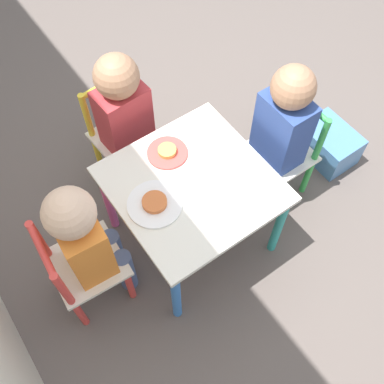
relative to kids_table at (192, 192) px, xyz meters
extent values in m
plane|color=#5B514C|center=(0.00, 0.00, -0.37)|extent=(6.00, 6.00, 0.00)
cube|color=silver|center=(0.00, 0.00, 0.05)|extent=(0.56, 0.56, 0.02)
cylinder|color=teal|center=(-0.25, -0.25, -0.16)|extent=(0.04, 0.04, 0.41)
cylinder|color=orange|center=(0.25, -0.25, -0.16)|extent=(0.04, 0.04, 0.41)
cylinder|color=#387AD1|center=(-0.25, 0.25, -0.16)|extent=(0.04, 0.04, 0.41)
cylinder|color=#E5599E|center=(0.25, 0.25, -0.16)|extent=(0.04, 0.04, 0.41)
cube|color=silver|center=(0.46, 0.03, -0.12)|extent=(0.28, 0.28, 0.02)
cylinder|color=yellow|center=(0.34, 0.13, -0.25)|extent=(0.03, 0.03, 0.25)
cylinder|color=yellow|center=(0.36, -0.08, -0.25)|extent=(0.03, 0.03, 0.25)
cylinder|color=yellow|center=(0.55, 0.15, -0.25)|extent=(0.03, 0.03, 0.25)
cylinder|color=yellow|center=(0.57, -0.07, -0.25)|extent=(0.03, 0.03, 0.25)
cylinder|color=yellow|center=(0.55, 0.15, 0.00)|extent=(0.03, 0.03, 0.26)
cylinder|color=yellow|center=(0.57, -0.07, 0.00)|extent=(0.03, 0.03, 0.26)
cylinder|color=yellow|center=(0.56, 0.04, 0.12)|extent=(0.04, 0.21, 0.02)
cube|color=silver|center=(0.03, 0.46, -0.12)|extent=(0.28, 0.28, 0.02)
cylinder|color=#DB3D38|center=(-0.08, 0.36, -0.25)|extent=(0.03, 0.03, 0.25)
cylinder|color=#DB3D38|center=(0.13, 0.34, -0.25)|extent=(0.03, 0.03, 0.25)
cylinder|color=#DB3D38|center=(-0.07, 0.57, -0.25)|extent=(0.03, 0.03, 0.25)
cylinder|color=#DB3D38|center=(0.14, 0.55, -0.25)|extent=(0.03, 0.03, 0.25)
cylinder|color=#DB3D38|center=(-0.07, 0.57, 0.00)|extent=(0.03, 0.03, 0.26)
cylinder|color=#DB3D38|center=(0.14, 0.55, 0.00)|extent=(0.03, 0.03, 0.26)
cylinder|color=#DB3D38|center=(0.04, 0.56, 0.12)|extent=(0.21, 0.04, 0.02)
cube|color=silver|center=(0.00, -0.46, -0.12)|extent=(0.26, 0.26, 0.02)
cylinder|color=green|center=(0.11, -0.35, -0.25)|extent=(0.03, 0.03, 0.25)
cylinder|color=green|center=(-0.11, -0.35, -0.25)|extent=(0.03, 0.03, 0.25)
cylinder|color=green|center=(0.10, -0.56, -0.25)|extent=(0.03, 0.03, 0.25)
cylinder|color=green|center=(-0.11, -0.56, -0.25)|extent=(0.03, 0.03, 0.25)
cylinder|color=green|center=(0.10, -0.56, 0.00)|extent=(0.03, 0.03, 0.26)
cylinder|color=green|center=(-0.11, -0.56, 0.00)|extent=(0.03, 0.03, 0.26)
cylinder|color=green|center=(0.00, -0.56, 0.12)|extent=(0.21, 0.02, 0.02)
cylinder|color=#38383D|center=(0.33, 0.07, -0.24)|extent=(0.07, 0.07, 0.26)
cylinder|color=#38383D|center=(0.34, -0.03, -0.24)|extent=(0.07, 0.07, 0.26)
cube|color=#B23338|center=(0.44, 0.03, 0.04)|extent=(0.15, 0.21, 0.29)
sphere|color=#A37556|center=(0.44, 0.03, 0.26)|extent=(0.17, 0.17, 0.17)
cylinder|color=#4C608E|center=(-0.03, 0.34, -0.24)|extent=(0.07, 0.07, 0.26)
cylinder|color=#4C608E|center=(0.07, 0.33, -0.24)|extent=(0.07, 0.07, 0.26)
cube|color=orange|center=(0.03, 0.44, 0.03)|extent=(0.21, 0.15, 0.28)
sphere|color=#DBB293|center=(0.03, 0.44, 0.25)|extent=(0.17, 0.17, 0.17)
cylinder|color=#4C608E|center=(0.05, -0.34, -0.24)|extent=(0.07, 0.07, 0.26)
cylinder|color=#4C608E|center=(-0.05, -0.34, -0.24)|extent=(0.07, 0.07, 0.26)
cube|color=#2D478E|center=(0.00, -0.44, 0.06)|extent=(0.20, 0.14, 0.33)
sphere|color=#A37556|center=(0.00, -0.44, 0.29)|extent=(0.16, 0.16, 0.16)
cylinder|color=#E54C47|center=(0.16, 0.00, 0.07)|extent=(0.16, 0.16, 0.01)
cylinder|color=gold|center=(0.16, 0.00, 0.08)|extent=(0.07, 0.07, 0.02)
cylinder|color=white|center=(0.00, 0.16, 0.07)|extent=(0.20, 0.20, 0.01)
cylinder|color=#CC6633|center=(0.00, 0.16, 0.08)|extent=(0.09, 0.09, 0.02)
cube|color=#4C7FB7|center=(-0.02, -0.80, -0.28)|extent=(0.27, 0.19, 0.17)
camera|label=1|loc=(-0.73, 0.52, 1.43)|focal=42.00mm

